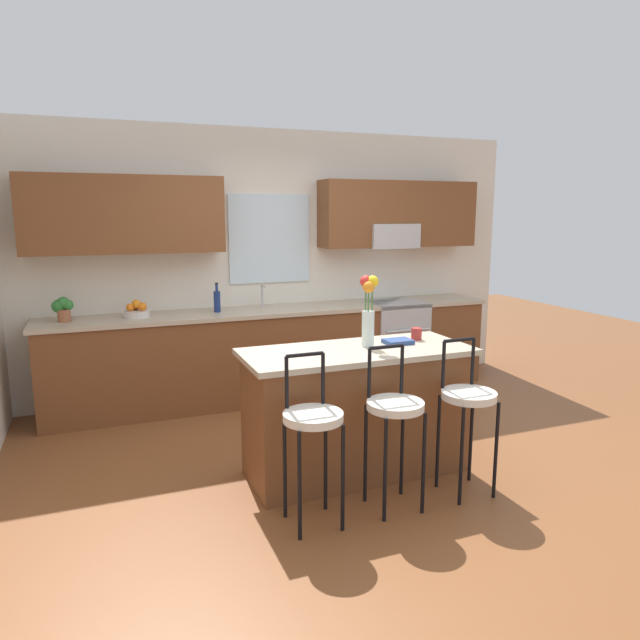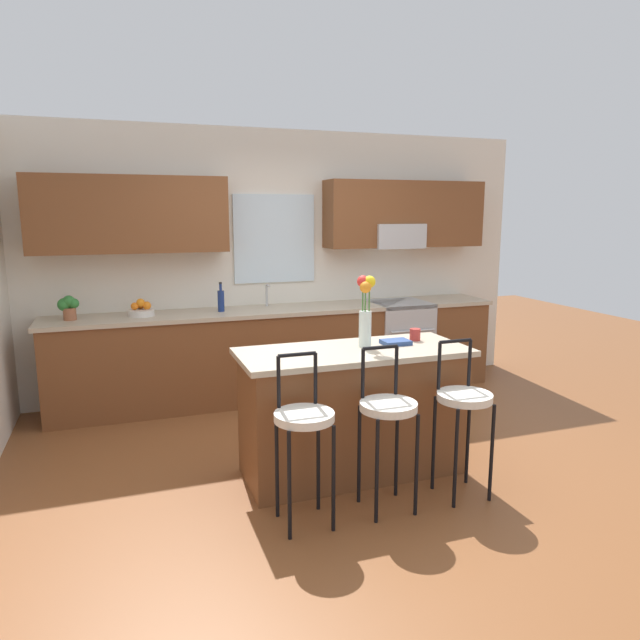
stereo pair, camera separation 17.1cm
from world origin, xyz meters
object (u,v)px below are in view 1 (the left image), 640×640
Objects in this scene: bar_stool_middle at (395,413)px; bottle_olive_oil at (217,301)px; oven_range at (393,343)px; bar_stool_far at (468,402)px; bar_stool_near at (313,424)px; potted_plant_small at (63,308)px; fruit_bowl_oranges at (137,311)px; mug_ceramic at (416,334)px; flower_vase at (369,308)px; cookbook at (398,342)px; kitchen_island at (356,411)px.

bottle_olive_oil is (-0.61, 2.44, 0.40)m from bar_stool_middle.
bar_stool_far is at bearing -107.48° from oven_range.
oven_range is 3.06m from bar_stool_near.
potted_plant_small is (-1.42, 2.44, 0.41)m from bar_stool_near.
bar_stool_far is at bearing -52.16° from fruit_bowl_oranges.
bar_stool_near is 2.60m from fruit_bowl_oranges.
bar_stool_far is 4.69× the size of potted_plant_small.
bar_stool_near reaches higher than mug_ceramic.
bar_stool_near is 1.06m from flower_vase.
bar_stool_near reaches higher than cookbook.
bottle_olive_oil is at bearing 107.81° from kitchen_island.
bar_stool_near is at bearing -71.88° from fruit_bowl_oranges.
bottle_olive_oil is at bearing 123.01° from mug_ceramic.
bar_stool_near is 3.64× the size of bottle_olive_oil.
oven_range is 1.80× the size of flower_vase.
cookbook is at bearing 59.72° from bar_stool_middle.
bar_stool_near is 5.21× the size of cookbook.
bottle_olive_oil reaches higher than bar_stool_far.
cookbook reaches higher than kitchen_island.
bottle_olive_oil is at bearing 179.26° from oven_range.
bar_stool_middle reaches higher than mug_ceramic.
flower_vase is at bearing -68.77° from bottle_olive_oil.
flower_vase reaches higher than kitchen_island.
bottle_olive_oil is (-0.71, 1.84, -0.17)m from flower_vase.
mug_ceramic is (0.44, 0.06, -0.24)m from flower_vase.
bar_stool_middle is at bearing -118.47° from oven_range.
kitchen_island is 0.59m from cookbook.
potted_plant_small is at bearing 136.23° from kitchen_island.
bar_stool_far is 4.34× the size of fruit_bowl_oranges.
bottle_olive_oil is 1.29× the size of potted_plant_small.
potted_plant_small reaches higher than mug_ceramic.
flower_vase reaches higher than bar_stool_near.
flower_vase reaches higher than bottle_olive_oil.
mug_ceramic is at bearing 11.51° from kitchen_island.
cookbook is (-0.96, -1.82, 0.48)m from oven_range.
bar_stool_far reaches higher than kitchen_island.
flower_vase is at bearing 79.87° from bar_stool_middle.
bottle_olive_oil reaches higher than kitchen_island.
cookbook is at bearing 33.71° from bar_stool_near.
cookbook is at bearing -117.86° from oven_range.
bar_stool_far is 0.94m from flower_vase.
potted_plant_small is (-2.52, 1.78, 0.08)m from mug_ceramic.
bar_stool_middle is 0.55m from bar_stool_far.
bar_stool_far reaches higher than cookbook.
mug_ceramic is at bearing 19.30° from cookbook.
kitchen_island is 0.75m from flower_vase.
bar_stool_middle is at bearing -61.10° from fruit_bowl_oranges.
bar_stool_near is at bearing -134.57° from kitchen_island.
fruit_bowl_oranges is 1.08× the size of potted_plant_small.
fruit_bowl_oranges is (-1.90, 2.45, 0.34)m from bar_stool_far.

